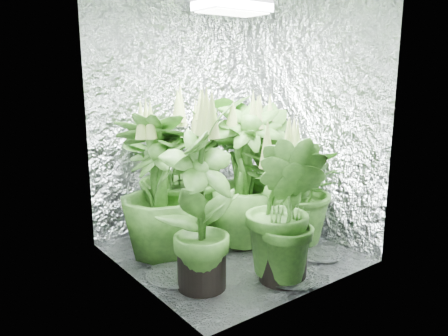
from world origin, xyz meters
name	(u,v)px	position (x,y,z in m)	size (l,w,h in m)	color
ground	(232,252)	(0.00, 0.00, 0.00)	(1.60, 1.60, 0.00)	white
walls	(232,125)	(0.00, 0.00, 1.00)	(1.62, 1.62, 2.00)	white
grow_lamp	(233,6)	(0.00, 0.00, 1.83)	(0.50, 0.30, 0.22)	gray
plant_a	(183,168)	(-0.13, 0.48, 0.61)	(1.35, 1.35, 1.28)	black
plant_b	(212,170)	(0.24, 0.60, 0.52)	(0.71, 0.71, 1.14)	black
plant_c	(266,171)	(0.52, 0.18, 0.55)	(0.77, 0.77, 1.20)	black
plant_d	(160,187)	(-0.48, 0.25, 0.56)	(0.86, 0.86, 1.19)	black
plant_e	(294,187)	(0.47, -0.19, 0.50)	(0.90, 0.90, 1.04)	black
plant_f	(201,200)	(-0.50, -0.32, 0.59)	(0.87, 0.87, 1.28)	black
plant_g	(285,211)	(0.00, -0.57, 0.49)	(0.68, 0.68, 1.08)	black
plant_h	(244,177)	(0.19, 0.08, 0.57)	(0.86, 0.86, 1.23)	black
circulation_fan	(254,206)	(0.59, 0.42, 0.16)	(0.18, 0.32, 0.38)	black
plant_label	(295,237)	(0.06, -0.60, 0.30)	(0.05, 0.01, 0.07)	white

